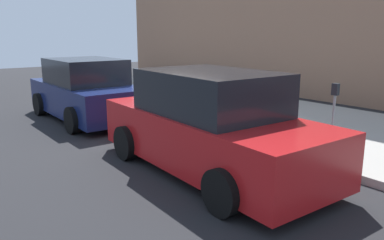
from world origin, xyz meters
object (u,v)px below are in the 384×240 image
(suitcase_olive_3, at_px, (220,113))
(bollard_post, at_px, (157,96))
(suitcase_silver_2, at_px, (237,113))
(suitcase_teal_0, at_px, (268,122))
(parking_meter, at_px, (334,107))
(suitcase_maroon_4, at_px, (204,107))
(suitcase_black_5, at_px, (193,106))
(fire_hydrant, at_px, (175,97))
(suitcase_navy_1, at_px, (253,117))
(parked_car_red_0, at_px, (210,126))
(parked_car_navy_1, at_px, (86,91))

(suitcase_olive_3, bearing_deg, bollard_post, 4.44)
(suitcase_silver_2, bearing_deg, bollard_post, 4.11)
(suitcase_teal_0, height_order, parking_meter, parking_meter)
(suitcase_maroon_4, distance_m, parking_meter, 3.53)
(suitcase_black_5, relative_size, fire_hydrant, 1.01)
(fire_hydrant, distance_m, parking_meter, 4.83)
(suitcase_navy_1, xyz_separation_m, parked_car_red_0, (-0.99, 2.15, 0.32))
(suitcase_silver_2, bearing_deg, parking_meter, -175.78)
(suitcase_olive_3, xyz_separation_m, parked_car_navy_1, (3.09, 2.14, 0.38))
(fire_hydrant, relative_size, parked_car_red_0, 0.17)
(suitcase_olive_3, xyz_separation_m, bollard_post, (2.57, 0.20, 0.11))
(fire_hydrant, relative_size, parked_car_navy_1, 0.18)
(suitcase_teal_0, distance_m, parking_meter, 1.42)
(suitcase_olive_3, height_order, suitcase_black_5, suitcase_black_5)
(suitcase_maroon_4, bearing_deg, suitcase_teal_0, 178.49)
(suitcase_black_5, xyz_separation_m, parking_meter, (-3.99, -0.23, 0.54))
(suitcase_silver_2, xyz_separation_m, suitcase_olive_3, (0.57, 0.03, -0.10))
(suitcase_navy_1, height_order, suitcase_olive_3, suitcase_navy_1)
(bollard_post, bearing_deg, fire_hydrant, -167.85)
(suitcase_black_5, distance_m, parked_car_navy_1, 2.96)
(suitcase_maroon_4, xyz_separation_m, bollard_post, (2.02, 0.14, 0.04))
(suitcase_teal_0, bearing_deg, parking_meter, -166.03)
(suitcase_black_5, height_order, parking_meter, parking_meter)
(suitcase_teal_0, relative_size, parked_car_navy_1, 0.24)
(suitcase_teal_0, bearing_deg, bollard_post, 1.06)
(suitcase_teal_0, distance_m, suitcase_maroon_4, 2.19)
(suitcase_olive_3, relative_size, parked_car_navy_1, 0.17)
(suitcase_teal_0, relative_size, suitcase_black_5, 1.30)
(bollard_post, xyz_separation_m, parked_car_navy_1, (0.52, 1.94, 0.27))
(suitcase_black_5, relative_size, bollard_post, 1.07)
(suitcase_silver_2, relative_size, suitcase_black_5, 1.23)
(suitcase_olive_3, relative_size, parking_meter, 0.55)
(suitcase_navy_1, xyz_separation_m, fire_hydrant, (2.98, 0.05, 0.07))
(suitcase_teal_0, xyz_separation_m, suitcase_maroon_4, (2.19, -0.06, -0.02))
(suitcase_teal_0, relative_size, suitcase_maroon_4, 1.43)
(suitcase_navy_1, distance_m, fire_hydrant, 2.98)
(suitcase_silver_2, height_order, suitcase_olive_3, suitcase_silver_2)
(parking_meter, distance_m, parked_car_navy_1, 6.46)
(suitcase_navy_1, bearing_deg, bollard_post, 3.15)
(suitcase_olive_3, distance_m, parked_car_red_0, 3.03)
(suitcase_maroon_4, distance_m, bollard_post, 2.03)
(suitcase_olive_3, bearing_deg, suitcase_teal_0, 175.75)
(suitcase_navy_1, bearing_deg, suitcase_silver_2, -2.49)
(suitcase_silver_2, relative_size, bollard_post, 1.32)
(suitcase_silver_2, relative_size, parked_car_red_0, 0.21)
(suitcase_olive_3, bearing_deg, suitcase_silver_2, -177.37)
(suitcase_navy_1, distance_m, suitcase_black_5, 2.16)
(bollard_post, bearing_deg, parked_car_red_0, 157.38)
(suitcase_black_5, bearing_deg, fire_hydrant, 1.61)
(suitcase_silver_2, relative_size, fire_hydrant, 1.24)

